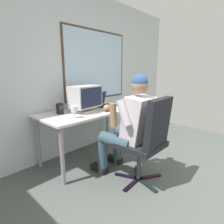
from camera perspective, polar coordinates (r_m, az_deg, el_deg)
name	(u,v)px	position (r m, az deg, el deg)	size (l,w,h in m)	color
wall_rear	(74,73)	(2.96, -11.72, 11.88)	(5.09, 0.08, 2.51)	silver
desk	(90,116)	(2.67, -6.98, -1.33)	(1.46, 0.72, 0.73)	#97879B
office_chair	(148,136)	(2.08, 11.40, -7.48)	(0.57, 0.59, 1.03)	black
person_seated	(129,125)	(2.18, 5.43, -4.01)	(0.55, 0.76, 1.27)	#38515E
crt_monitor	(85,97)	(2.57, -8.40, 4.71)	(0.47, 0.31, 0.36)	beige
laptop	(104,102)	(2.95, -2.42, 3.01)	(0.37, 0.36, 0.23)	#282B23
wine_glass	(74,110)	(2.25, -11.74, 0.70)	(0.09, 0.09, 0.15)	silver
desk_speaker	(60,109)	(2.52, -16.08, 1.02)	(0.08, 0.08, 0.14)	black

